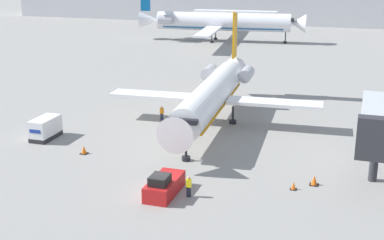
{
  "coord_description": "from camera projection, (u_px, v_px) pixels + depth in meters",
  "views": [
    {
      "loc": [
        14.24,
        -35.69,
        17.75
      ],
      "look_at": [
        0.0,
        8.69,
        3.58
      ],
      "focal_mm": 50.0,
      "sensor_mm": 36.0,
      "label": 1
    }
  ],
  "objects": [
    {
      "name": "jet_bridge",
      "position": [
        377.0,
        123.0,
        44.97
      ],
      "size": [
        3.2,
        11.07,
        6.19
      ],
      "color": "#2D2D33",
      "rests_on": "ground"
    },
    {
      "name": "worker_near_tug",
      "position": [
        189.0,
        186.0,
        41.18
      ],
      "size": [
        0.4,
        0.24,
        1.71
      ],
      "color": "#232838",
      "rests_on": "ground"
    },
    {
      "name": "airplane_parked_far_right",
      "position": [
        219.0,
        22.0,
        117.36
      ],
      "size": [
        36.92,
        37.57,
        11.41
      ],
      "color": "white",
      "rests_on": "ground"
    },
    {
      "name": "traffic_cone_right",
      "position": [
        293.0,
        186.0,
        42.64
      ],
      "size": [
        0.52,
        0.52,
        0.66
      ],
      "color": "black",
      "rests_on": "ground"
    },
    {
      "name": "airplane_main",
      "position": [
        213.0,
        93.0,
        58.41
      ],
      "size": [
        23.72,
        29.52,
        11.28
      ],
      "color": "white",
      "rests_on": "ground"
    },
    {
      "name": "traffic_cone_mid",
      "position": [
        314.0,
        180.0,
        43.46
      ],
      "size": [
        0.72,
        0.72,
        0.84
      ],
      "color": "black",
      "rests_on": "ground"
    },
    {
      "name": "traffic_cone_left",
      "position": [
        84.0,
        150.0,
        50.41
      ],
      "size": [
        0.69,
        0.69,
        0.81
      ],
      "color": "black",
      "rests_on": "ground"
    },
    {
      "name": "luggage_cart",
      "position": [
        45.0,
        128.0,
        54.46
      ],
      "size": [
        1.78,
        3.66,
        2.19
      ],
      "color": "#232326",
      "rests_on": "ground"
    },
    {
      "name": "worker_by_wing",
      "position": [
        162.0,
        113.0,
        60.63
      ],
      "size": [
        0.4,
        0.24,
        1.68
      ],
      "color": "#232838",
      "rests_on": "ground"
    },
    {
      "name": "pushback_tug",
      "position": [
        164.0,
        185.0,
        41.68
      ],
      "size": [
        1.96,
        4.61,
        1.94
      ],
      "color": "#B21919",
      "rests_on": "ground"
    },
    {
      "name": "ground_plane",
      "position": [
        158.0,
        194.0,
        41.84
      ],
      "size": [
        600.0,
        600.0,
        0.0
      ],
      "primitive_type": "plane",
      "color": "gray"
    }
  ]
}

